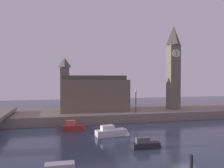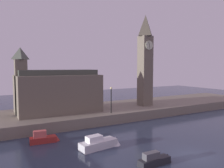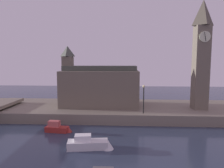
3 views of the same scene
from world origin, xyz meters
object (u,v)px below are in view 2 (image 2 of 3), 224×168
Objects in this scene: streetlamp at (111,97)px; parliament_hall at (57,91)px; boat_dinghy_red at (45,138)px; boat_barge_dark at (156,160)px; clock_tower at (145,59)px; boat_ferry_white at (102,143)px.

parliament_hall is at bearing 143.94° from streetlamp.
parliament_hall reaches higher than boat_dinghy_red.
boat_barge_dark is at bearing -80.75° from parliament_hall.
boat_barge_dark is (3.26, -20.00, -4.31)m from parliament_hall.
boat_dinghy_red is (-19.90, -7.34, -9.52)m from clock_tower.
streetlamp is 15.78m from boat_barge_dark.
boat_barge_dark is at bearing -55.90° from boat_dinghy_red.
boat_barge_dark is 6.50m from boat_ferry_white.
clock_tower is 4.07× the size of streetlamp.
boat_ferry_white is at bearing 111.15° from boat_barge_dark.
boat_dinghy_red reaches higher than boat_ferry_white.
boat_barge_dark is 12.96m from boat_dinghy_red.
clock_tower reaches higher than boat_ferry_white.
boat_barge_dark is 0.71× the size of boat_ferry_white.
parliament_hall is 2.59× the size of boat_ferry_white.
boat_dinghy_red is at bearing -113.39° from parliament_hall.
clock_tower is at bearing 55.05° from boat_barge_dark.
streetlamp reaches higher than boat_dinghy_red.
boat_ferry_white is at bearing -141.26° from clock_tower.
parliament_hall reaches higher than boat_ferry_white.
clock_tower reaches higher than boat_dinghy_red.
parliament_hall is 3.66× the size of boat_dinghy_red.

